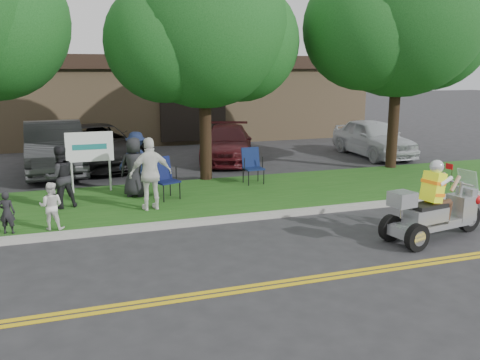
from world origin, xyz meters
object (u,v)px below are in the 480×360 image
object	(u,v)px
parked_car_mid	(96,146)
parked_car_far_right	(373,138)
spectator_adult_right	(151,174)
parked_car_left	(54,148)
parked_car_right	(227,144)
lawn_chair_b	(164,175)
trike_scooter	(434,212)
lawn_chair_a	(252,163)
spectator_adult_mid	(60,177)

from	to	relation	value
parked_car_mid	parked_car_far_right	distance (m)	10.58
spectator_adult_right	parked_car_left	size ratio (longest dim) A/B	0.34
parked_car_left	parked_car_right	bearing A→B (deg)	-0.42
lawn_chair_b	parked_car_far_right	size ratio (longest dim) A/B	0.25
trike_scooter	parked_car_mid	world-z (taller)	trike_scooter
trike_scooter	parked_car_left	distance (m)	12.19
trike_scooter	lawn_chair_a	world-z (taller)	trike_scooter
parked_car_right	lawn_chair_a	bearing A→B (deg)	-78.28
lawn_chair_b	parked_car_mid	bearing A→B (deg)	81.42
lawn_chair_a	parked_car_far_right	distance (m)	7.21
parked_car_far_right	spectator_adult_mid	bearing A→B (deg)	-156.80
parked_car_mid	trike_scooter	bearing A→B (deg)	-74.04
lawn_chair_b	trike_scooter	bearing A→B (deg)	-67.51
parked_car_right	parked_car_far_right	distance (m)	5.85
trike_scooter	lawn_chair_a	bearing A→B (deg)	98.36
lawn_chair_b	spectator_adult_mid	size ratio (longest dim) A/B	0.71
spectator_adult_right	parked_car_far_right	world-z (taller)	spectator_adult_right
spectator_adult_mid	spectator_adult_right	world-z (taller)	spectator_adult_right
parked_car_left	parked_car_far_right	distance (m)	11.91
spectator_adult_right	parked_car_mid	distance (m)	6.72
lawn_chair_b	spectator_adult_right	size ratio (longest dim) A/B	0.62
parked_car_mid	parked_car_far_right	world-z (taller)	parked_car_mid
lawn_chair_a	parked_car_far_right	size ratio (longest dim) A/B	0.24
trike_scooter	parked_car_left	bearing A→B (deg)	117.70
spectator_adult_right	lawn_chair_a	bearing A→B (deg)	-155.89
parked_car_left	parked_car_right	world-z (taller)	parked_car_left
spectator_adult_mid	lawn_chair_b	bearing A→B (deg)	164.17
spectator_adult_right	trike_scooter	bearing A→B (deg)	136.99
parked_car_left	parked_car_far_right	world-z (taller)	parked_car_left
lawn_chair_a	parked_car_far_right	xyz separation A→B (m)	(6.36, 3.40, 0.05)
trike_scooter	spectator_adult_right	world-z (taller)	spectator_adult_right
spectator_adult_right	parked_car_left	distance (m)	6.39
lawn_chair_b	parked_car_mid	distance (m)	5.84
parked_car_mid	parked_car_right	world-z (taller)	parked_car_mid
lawn_chair_b	parked_car_right	xyz separation A→B (m)	(3.36, 5.26, -0.05)
lawn_chair_a	parked_car_right	size ratio (longest dim) A/B	0.23
spectator_adult_mid	parked_car_left	size ratio (longest dim) A/B	0.30
spectator_adult_mid	parked_car_far_right	xyz separation A→B (m)	(11.68, 4.50, -0.13)
lawn_chair_b	parked_car_left	xyz separation A→B (m)	(-2.74, 5.00, 0.14)
lawn_chair_b	spectator_adult_right	xyz separation A→B (m)	(-0.49, -0.98, 0.26)
spectator_adult_right	parked_car_mid	size ratio (longest dim) A/B	0.33
lawn_chair_b	parked_car_far_right	bearing A→B (deg)	3.64
lawn_chair_b	parked_car_far_right	distance (m)	10.14
parked_car_left	parked_car_far_right	bearing A→B (deg)	-5.79
spectator_adult_right	parked_car_right	distance (m)	7.34
lawn_chair_a	parked_car_left	world-z (taller)	parked_car_left
parked_car_left	parked_car_far_right	size ratio (longest dim) A/B	1.19
parked_car_left	parked_car_mid	xyz separation A→B (m)	(1.39, 0.68, -0.10)
trike_scooter	parked_car_far_right	size ratio (longest dim) A/B	0.59
parked_car_far_right	spectator_adult_right	bearing A→B (deg)	-148.78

